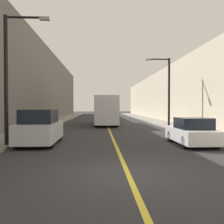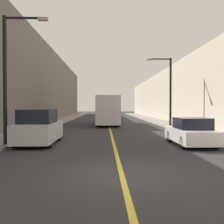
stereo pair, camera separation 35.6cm
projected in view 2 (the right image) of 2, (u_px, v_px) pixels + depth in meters
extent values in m
plane|color=#2D2D30|center=(122.00, 175.00, 8.06)|extent=(200.00, 200.00, 0.00)
cube|color=gray|center=(61.00, 120.00, 37.83)|extent=(2.75, 72.00, 0.13)
cube|color=gray|center=(154.00, 120.00, 38.24)|extent=(2.75, 72.00, 0.13)
cube|color=#66605B|center=(38.00, 84.00, 37.62)|extent=(4.00, 72.00, 10.50)
cube|color=beige|center=(177.00, 95.00, 38.26)|extent=(4.00, 72.00, 7.42)
cube|color=gold|center=(108.00, 121.00, 38.04)|extent=(0.16, 72.00, 0.01)
cube|color=silver|center=(107.00, 110.00, 29.96)|extent=(2.42, 10.22, 2.91)
cube|color=black|center=(108.00, 105.00, 24.87)|extent=(2.06, 0.04, 1.31)
cylinder|color=black|center=(99.00, 122.00, 26.79)|extent=(0.53, 0.92, 0.92)
cylinder|color=black|center=(117.00, 122.00, 26.85)|extent=(0.53, 0.92, 0.92)
cylinder|color=black|center=(100.00, 119.00, 33.12)|extent=(0.53, 0.92, 0.92)
cylinder|color=black|center=(115.00, 119.00, 33.18)|extent=(0.53, 0.92, 0.92)
cube|color=silver|center=(39.00, 132.00, 14.57)|extent=(1.92, 4.46, 0.98)
cube|color=black|center=(38.00, 116.00, 14.33)|extent=(1.69, 2.45, 0.74)
cube|color=black|center=(28.00, 132.00, 12.36)|extent=(1.63, 0.04, 0.44)
cylinder|color=black|center=(18.00, 141.00, 13.17)|extent=(0.42, 0.68, 0.68)
cylinder|color=black|center=(47.00, 141.00, 13.21)|extent=(0.42, 0.68, 0.68)
cylinder|color=black|center=(33.00, 135.00, 15.93)|extent=(0.42, 0.68, 0.68)
cylinder|color=black|center=(57.00, 135.00, 15.98)|extent=(0.42, 0.68, 0.68)
cube|color=silver|center=(191.00, 135.00, 14.26)|extent=(1.86, 4.23, 0.70)
cube|color=black|center=(192.00, 123.00, 14.03)|extent=(1.64, 1.90, 0.60)
cube|color=black|center=(206.00, 137.00, 12.17)|extent=(1.58, 0.04, 0.32)
cylinder|color=black|center=(185.00, 143.00, 12.93)|extent=(0.41, 0.62, 0.62)
cylinder|color=black|center=(214.00, 142.00, 12.98)|extent=(0.41, 0.62, 0.62)
cylinder|color=black|center=(171.00, 136.00, 15.55)|extent=(0.41, 0.62, 0.62)
cylinder|color=black|center=(195.00, 136.00, 15.60)|extent=(0.41, 0.62, 0.62)
cylinder|color=black|center=(5.00, 80.00, 13.45)|extent=(0.20, 0.20, 6.60)
cylinder|color=black|center=(24.00, 18.00, 13.41)|extent=(1.97, 0.12, 0.12)
cube|color=#999993|center=(43.00, 19.00, 13.44)|extent=(0.50, 0.24, 0.16)
cylinder|color=black|center=(171.00, 93.00, 24.33)|extent=(0.20, 0.20, 6.45)
cylinder|color=black|center=(160.00, 59.00, 24.23)|extent=(1.97, 0.12, 0.12)
cube|color=#999993|center=(150.00, 60.00, 24.20)|extent=(0.50, 0.24, 0.16)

